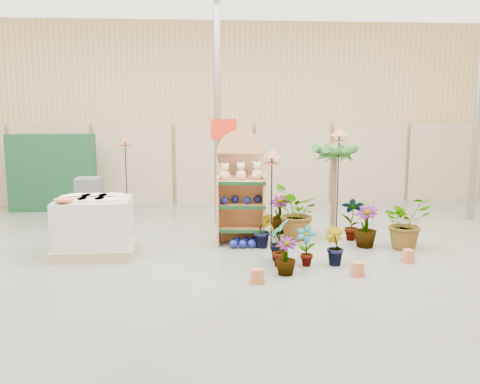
{
  "coord_description": "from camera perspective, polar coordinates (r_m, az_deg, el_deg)",
  "views": [
    {
      "loc": [
        -0.42,
        -7.47,
        2.48
      ],
      "look_at": [
        0.3,
        1.5,
        1.0
      ],
      "focal_mm": 40.0,
      "sensor_mm": 36.0,
      "label": 1
    }
  ],
  "objects": [
    {
      "name": "trellis_stock",
      "position": [
        13.2,
        -19.4,
        1.95
      ],
      "size": [
        2.0,
        0.3,
        1.8
      ],
      "primitive_type": "cube",
      "color": "#123C1F",
      "rests_on": "ground"
    },
    {
      "name": "pallet_stack",
      "position": [
        9.21,
        -15.31,
        -3.56
      ],
      "size": [
        1.34,
        1.13,
        0.98
      ],
      "rotation": [
        0.0,
        0.0,
        0.02
      ],
      "color": "tan",
      "rests_on": "ground"
    },
    {
      "name": "potted_plant_7",
      "position": [
        7.92,
        4.88,
        -6.85
      ],
      "size": [
        0.4,
        0.4,
        0.56
      ],
      "primitive_type": "imported",
      "rotation": [
        0.0,
        0.0,
        5.93
      ],
      "color": "#2B6126",
      "rests_on": "ground"
    },
    {
      "name": "display_shelf",
      "position": [
        9.61,
        0.06,
        0.05
      ],
      "size": [
        0.91,
        0.64,
        2.03
      ],
      "rotation": [
        0.0,
        0.0,
        -0.13
      ],
      "color": "#B87C4F",
      "rests_on": "ground"
    },
    {
      "name": "room",
      "position": [
        8.39,
        -1.73,
        7.52
      ],
      "size": [
        15.2,
        12.1,
        4.7
      ],
      "color": "#5E5F54",
      "rests_on": "ground"
    },
    {
      "name": "bird_table_back",
      "position": [
        12.17,
        -12.17,
        5.34
      ],
      "size": [
        0.34,
        0.34,
        1.8
      ],
      "color": "black",
      "rests_on": "ground"
    },
    {
      "name": "gazing_balls_floor",
      "position": [
        9.45,
        0.72,
        -5.4
      ],
      "size": [
        0.63,
        0.39,
        0.15
      ],
      "color": "navy",
      "rests_on": "ground"
    },
    {
      "name": "potted_plant_1",
      "position": [
        8.57,
        3.96,
        -5.38
      ],
      "size": [
        0.43,
        0.43,
        0.61
      ],
      "primitive_type": "imported",
      "rotation": [
        0.0,
        0.0,
        4.0
      ],
      "color": "#2B6126",
      "rests_on": "ground"
    },
    {
      "name": "potted_plant_10",
      "position": [
        9.71,
        17.28,
        -3.08
      ],
      "size": [
        1.0,
        0.92,
        0.93
      ],
      "primitive_type": "imported",
      "rotation": [
        0.0,
        0.0,
        0.28
      ],
      "color": "#2B6126",
      "rests_on": "ground"
    },
    {
      "name": "teddy_bears",
      "position": [
        9.46,
        0.24,
        2.09
      ],
      "size": [
        0.75,
        0.19,
        0.31
      ],
      "color": "beige",
      "rests_on": "display_shelf"
    },
    {
      "name": "palm",
      "position": [
        10.42,
        10.08,
        4.2
      ],
      "size": [
        0.7,
        0.7,
        1.84
      ],
      "color": "brown",
      "rests_on": "ground"
    },
    {
      "name": "potted_plant_9",
      "position": [
        8.49,
        9.99,
        -5.69
      ],
      "size": [
        0.39,
        0.42,
        0.6
      ],
      "primitive_type": "imported",
      "rotation": [
        0.0,
        0.0,
        2.07
      ],
      "color": "#2B6126",
      "rests_on": "ground"
    },
    {
      "name": "gazing_balls_shelf",
      "position": [
        9.52,
        0.12,
        -0.83
      ],
      "size": [
        0.75,
        0.26,
        0.14
      ],
      "color": "navy",
      "rests_on": "display_shelf"
    },
    {
      "name": "bird_table_right",
      "position": [
        10.06,
        10.53,
        5.91
      ],
      "size": [
        0.34,
        0.34,
        2.05
      ],
      "color": "black",
      "rests_on": "ground"
    },
    {
      "name": "bird_table_front",
      "position": [
        8.98,
        3.43,
        3.79
      ],
      "size": [
        0.34,
        0.34,
        1.74
      ],
      "color": "black",
      "rests_on": "ground"
    },
    {
      "name": "potted_plant_3",
      "position": [
        9.62,
        13.25,
        -3.61
      ],
      "size": [
        0.58,
        0.58,
        0.73
      ],
      "primitive_type": "imported",
      "rotation": [
        0.0,
        0.0,
        5.59
      ],
      "color": "#2B6126",
      "rests_on": "ground"
    },
    {
      "name": "potted_plant_5",
      "position": [
        9.34,
        2.59,
        -4.06
      ],
      "size": [
        0.38,
        0.32,
        0.63
      ],
      "primitive_type": "imported",
      "rotation": [
        0.0,
        0.0,
        0.11
      ],
      "color": "#2B6126",
      "rests_on": "ground"
    },
    {
      "name": "potted_plant_8",
      "position": [
        8.36,
        7.05,
        -5.7
      ],
      "size": [
        0.41,
        0.37,
        0.64
      ],
      "primitive_type": "imported",
      "rotation": [
        0.0,
        0.0,
        5.72
      ],
      "color": "#2B6126",
      "rests_on": "ground"
    },
    {
      "name": "potted_plant_4",
      "position": [
        10.04,
        11.89,
        -2.8
      ],
      "size": [
        0.49,
        0.39,
        0.81
      ],
      "primitive_type": "imported",
      "rotation": [
        0.0,
        0.0,
        2.87
      ],
      "color": "#2B6126",
      "rests_on": "ground"
    },
    {
      "name": "potted_plant_11",
      "position": [
        10.43,
        4.19,
        -2.36
      ],
      "size": [
        0.57,
        0.57,
        0.74
      ],
      "primitive_type": "imported",
      "rotation": [
        0.0,
        0.0,
        5.73
      ],
      "color": "#2B6126",
      "rests_on": "ground"
    },
    {
      "name": "potted_plant_0",
      "position": [
        8.28,
        4.24,
        -5.4
      ],
      "size": [
        0.34,
        0.44,
        0.75
      ],
      "primitive_type": "imported",
      "rotation": [
        0.0,
        0.0,
        4.5
      ],
      "color": "#2B6126",
      "rests_on": "ground"
    },
    {
      "name": "charcoal_planters",
      "position": [
        11.39,
        -15.76,
        -1.02
      ],
      "size": [
        0.5,
        0.5,
        1.0
      ],
      "color": "#3E3E3E",
      "rests_on": "ground"
    },
    {
      "name": "offer_sign",
      "position": [
        10.5,
        -1.74,
        4.37
      ],
      "size": [
        0.5,
        0.08,
        2.2
      ],
      "color": "gray",
      "rests_on": "ground"
    },
    {
      "name": "potted_plant_6",
      "position": [
        9.9,
        6.12,
        -2.2
      ],
      "size": [
        1.07,
        1.14,
        1.02
      ],
      "primitive_type": "imported",
      "rotation": [
        0.0,
        0.0,
        4.35
      ],
      "color": "#2B6126",
      "rests_on": "ground"
    }
  ]
}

